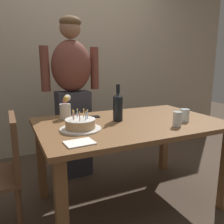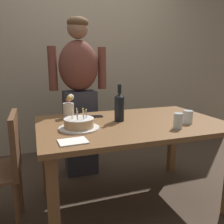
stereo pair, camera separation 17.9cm
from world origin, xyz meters
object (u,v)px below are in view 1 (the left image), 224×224
at_px(birthday_cake, 80,125).
at_px(cell_phone, 91,117).
at_px(napkin_stack, 80,143).
at_px(flower_vase, 66,108).
at_px(water_glass_near, 177,119).
at_px(dining_chair, 1,169).
at_px(water_glass_far, 185,115).
at_px(wine_bottle, 118,106).
at_px(person_man_bearded, 73,96).

distance_m(birthday_cake, cell_phone, 0.39).
bearing_deg(napkin_stack, flower_vase, 83.22).
distance_m(water_glass_near, dining_chair, 1.30).
bearing_deg(water_glass_near, dining_chair, 166.82).
relative_size(water_glass_far, wine_bottle, 0.34).
bearing_deg(cell_phone, flower_vase, 172.16).
relative_size(flower_vase, dining_chair, 0.24).
bearing_deg(napkin_stack, water_glass_far, 9.03).
height_order(person_man_bearded, dining_chair, person_man_bearded).
distance_m(flower_vase, person_man_bearded, 0.45).
xyz_separation_m(birthday_cake, napkin_stack, (-0.09, -0.27, -0.03)).
bearing_deg(flower_vase, water_glass_near, -40.45).
distance_m(wine_bottle, dining_chair, 0.97).
xyz_separation_m(cell_phone, person_man_bearded, (-0.04, 0.46, 0.13)).
relative_size(water_glass_far, cell_phone, 0.72).
bearing_deg(dining_chair, flower_vase, 120.53).
bearing_deg(water_glass_far, cell_phone, 145.13).
bearing_deg(person_man_bearded, dining_chair, 45.73).
bearing_deg(flower_vase, dining_chair, -149.47).
relative_size(birthday_cake, water_glass_far, 2.89).
xyz_separation_m(napkin_stack, person_man_bearded, (0.25, 1.06, 0.13)).
distance_m(birthday_cake, napkin_stack, 0.29).
bearing_deg(cell_phone, birthday_cake, -116.17).
bearing_deg(dining_chair, water_glass_far, 82.22).
bearing_deg(birthday_cake, water_glass_far, -8.36).
xyz_separation_m(water_glass_near, dining_chair, (-1.24, 0.29, -0.28)).
bearing_deg(napkin_stack, birthday_cake, 71.50).
xyz_separation_m(birthday_cake, dining_chair, (-0.54, 0.07, -0.26)).
relative_size(birthday_cake, person_man_bearded, 0.18).
height_order(flower_vase, person_man_bearded, person_man_bearded).
height_order(wine_bottle, flower_vase, wine_bottle).
xyz_separation_m(birthday_cake, flower_vase, (-0.01, 0.38, 0.05)).
relative_size(cell_phone, dining_chair, 0.17).
relative_size(water_glass_near, dining_chair, 0.13).
relative_size(water_glass_near, wine_bottle, 0.38).
relative_size(water_glass_near, person_man_bearded, 0.07).
height_order(birthday_cake, cell_phone, birthday_cake).
distance_m(water_glass_far, wine_bottle, 0.55).
bearing_deg(water_glass_near, flower_vase, 139.55).
height_order(water_glass_near, flower_vase, flower_vase).
height_order(water_glass_far, napkin_stack, water_glass_far).
xyz_separation_m(water_glass_near, cell_phone, (-0.49, 0.55, -0.05)).
height_order(birthday_cake, water_glass_far, birthday_cake).
height_order(wine_bottle, dining_chair, wine_bottle).
bearing_deg(water_glass_far, birthday_cake, 171.64).
distance_m(water_glass_near, wine_bottle, 0.48).
xyz_separation_m(water_glass_far, dining_chair, (-1.40, 0.19, -0.28)).
bearing_deg(wine_bottle, dining_chair, -176.34).
distance_m(napkin_stack, flower_vase, 0.66).
bearing_deg(dining_chair, birthday_cake, 83.12).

